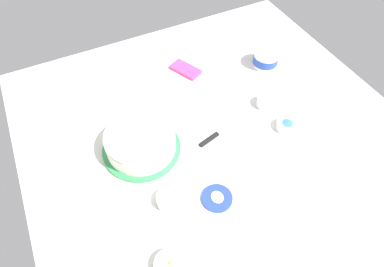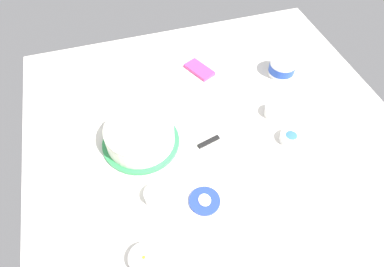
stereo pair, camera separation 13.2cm
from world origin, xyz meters
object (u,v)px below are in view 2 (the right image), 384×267
object	(u,v)px
sprinkle_bowl_rainbow	(274,111)
paper_napkin	(263,200)
frosted_cake	(140,135)
sprinkle_bowl_pink	(156,195)
frosting_tub_lid	(205,201)
spreading_knife	(219,137)
frosting_tub	(282,67)
candy_box_lower	(199,70)
sprinkle_bowl_orange	(144,259)
sprinkle_bowl_blue	(291,137)

from	to	relation	value
sprinkle_bowl_rainbow	paper_napkin	distance (m)	0.42
frosted_cake	sprinkle_bowl_pink	xyz separation A→B (m)	(0.26, 0.00, -0.03)
frosting_tub_lid	spreading_knife	distance (m)	0.29
sprinkle_bowl_rainbow	paper_napkin	xyz separation A→B (m)	(0.36, -0.22, -0.02)
frosted_cake	frosting_tub_lid	world-z (taller)	frosted_cake
frosting_tub_lid	spreading_knife	world-z (taller)	frosting_tub_lid
frosting_tub	candy_box_lower	world-z (taller)	frosting_tub
paper_napkin	frosting_tub_lid	bearing A→B (deg)	-106.18
frosted_cake	frosting_tub_lid	xyz separation A→B (m)	(0.32, 0.16, -0.05)
sprinkle_bowl_orange	candy_box_lower	world-z (taller)	sprinkle_bowl_orange
frosted_cake	frosting_tub	size ratio (longest dim) A/B	2.51
sprinkle_bowl_blue	sprinkle_bowl_orange	distance (m)	0.73
sprinkle_bowl_pink	sprinkle_bowl_blue	xyz separation A→B (m)	(-0.09, 0.58, -0.00)
sprinkle_bowl_blue	sprinkle_bowl_orange	world-z (taller)	same
frosted_cake	paper_napkin	world-z (taller)	frosted_cake
spreading_knife	sprinkle_bowl_pink	xyz separation A→B (m)	(0.19, -0.30, 0.01)
spreading_knife	sprinkle_bowl_orange	xyz separation A→B (m)	(0.40, -0.39, 0.01)
sprinkle_bowl_orange	candy_box_lower	xyz separation A→B (m)	(-0.81, 0.44, -0.01)
sprinkle_bowl_rainbow	sprinkle_bowl_pink	bearing A→B (deg)	-67.14
paper_napkin	frosted_cake	bearing A→B (deg)	-136.41
sprinkle_bowl_orange	paper_napkin	bearing A→B (deg)	100.51
sprinkle_bowl_pink	spreading_knife	bearing A→B (deg)	122.22
sprinkle_bowl_orange	paper_napkin	size ratio (longest dim) A/B	0.64
sprinkle_bowl_orange	paper_napkin	distance (m)	0.45
sprinkle_bowl_pink	paper_napkin	bearing A→B (deg)	71.21
sprinkle_bowl_blue	candy_box_lower	distance (m)	0.55
spreading_knife	frosting_tub_lid	bearing A→B (deg)	-29.53
spreading_knife	sprinkle_bowl_blue	xyz separation A→B (m)	(0.10, 0.27, 0.01)
frosted_cake	sprinkle_bowl_pink	size ratio (longest dim) A/B	3.61
spreading_knife	sprinkle_bowl_orange	size ratio (longest dim) A/B	2.44
sprinkle_bowl_blue	paper_napkin	xyz separation A→B (m)	(0.22, -0.22, -0.02)
spreading_knife	sprinkle_bowl_rainbow	xyz separation A→B (m)	(-0.05, 0.27, 0.02)
frosted_cake	paper_napkin	bearing A→B (deg)	43.59
spreading_knife	candy_box_lower	bearing A→B (deg)	173.11
sprinkle_bowl_pink	sprinkle_bowl_blue	world-z (taller)	sprinkle_bowl_pink
frosting_tub	sprinkle_bowl_orange	size ratio (longest dim) A/B	1.28
sprinkle_bowl_orange	sprinkle_bowl_rainbow	world-z (taller)	sprinkle_bowl_rainbow
frosting_tub_lid	sprinkle_bowl_pink	xyz separation A→B (m)	(-0.06, -0.16, 0.01)
sprinkle_bowl_rainbow	frosting_tub	bearing A→B (deg)	147.17
sprinkle_bowl_pink	candy_box_lower	world-z (taller)	sprinkle_bowl_pink
spreading_knife	candy_box_lower	size ratio (longest dim) A/B	1.59
sprinkle_bowl_pink	frosting_tub	bearing A→B (deg)	123.09
sprinkle_bowl_pink	sprinkle_bowl_orange	world-z (taller)	sprinkle_bowl_pink
paper_napkin	sprinkle_bowl_pink	bearing A→B (deg)	-108.79
frosting_tub_lid	sprinkle_bowl_blue	size ratio (longest dim) A/B	1.29
spreading_knife	paper_napkin	world-z (taller)	spreading_knife
frosting_tub	paper_napkin	world-z (taller)	frosting_tub
candy_box_lower	sprinkle_bowl_blue	bearing A→B (deg)	-1.93
frosting_tub_lid	sprinkle_bowl_rainbow	xyz separation A→B (m)	(-0.31, 0.41, 0.02)
sprinkle_bowl_blue	spreading_knife	bearing A→B (deg)	-109.58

